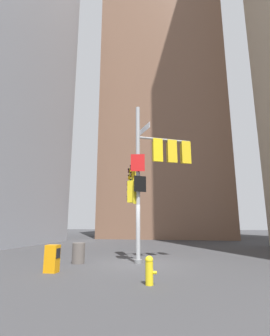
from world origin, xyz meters
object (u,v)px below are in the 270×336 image
newspaper_box (52,259)px  trash_bin (78,253)px  fire_hydrant (149,270)px  signal_pole_assembly (149,170)px

newspaper_box → trash_bin: size_ratio=1.09×
fire_hydrant → newspaper_box: size_ratio=0.84×
newspaper_box → trash_bin: 2.10m
fire_hydrant → trash_bin: (-3.53, 3.27, 0.02)m
signal_pole_assembly → trash_bin: signal_pole_assembly is taller
newspaper_box → trash_bin: bearing=87.5°
signal_pole_assembly → newspaper_box: (-3.03, -3.22, -3.75)m
fire_hydrant → trash_bin: bearing=137.2°
fire_hydrant → signal_pole_assembly: bearing=97.7°
trash_bin → signal_pole_assembly: bearing=20.9°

